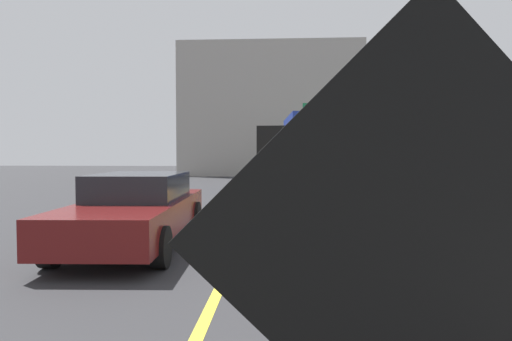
# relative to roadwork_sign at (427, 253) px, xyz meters

# --- Properties ---
(roadwork_sign) EXTENTS (1.62, 0.25, 2.33)m
(roadwork_sign) POSITION_rel_roadwork_sign_xyz_m (0.00, 0.00, 0.00)
(roadwork_sign) COLOR #593819
(roadwork_sign) RESTS_ON ground
(arrow_board_trailer) EXTENTS (1.60, 1.84, 2.70)m
(arrow_board_trailer) POSITION_rel_roadwork_sign_xyz_m (-0.50, 13.42, -0.99)
(arrow_board_trailer) COLOR orange
(arrow_board_trailer) RESTS_ON ground
(box_truck) EXTENTS (2.88, 8.02, 3.39)m
(box_truck) POSITION_rel_roadwork_sign_xyz_m (0.93, 19.27, 0.36)
(box_truck) COLOR black
(box_truck) RESTS_ON ground
(pickup_car) EXTENTS (2.11, 5.08, 1.38)m
(pickup_car) POSITION_rel_roadwork_sign_xyz_m (-3.25, 6.88, -0.77)
(pickup_car) COLOR #591414
(pickup_car) RESTS_ON ground
(highway_guide_sign) EXTENTS (2.79, 0.18, 5.00)m
(highway_guide_sign) POSITION_rel_roadwork_sign_xyz_m (2.74, 25.57, 1.95)
(highway_guide_sign) COLOR gray
(highway_guide_sign) RESTS_ON ground
(far_building_block) EXTENTS (13.95, 6.32, 10.12)m
(far_building_block) POSITION_rel_roadwork_sign_xyz_m (-1.33, 34.15, 3.59)
(far_building_block) COLOR gray
(far_building_block) RESTS_ON ground
(traffic_cone_mid_lane) EXTENTS (0.36, 0.36, 0.71)m
(traffic_cone_mid_lane) POSITION_rel_roadwork_sign_xyz_m (-0.50, 4.10, -1.12)
(traffic_cone_mid_lane) COLOR black
(traffic_cone_mid_lane) RESTS_ON ground
(traffic_cone_far_lane) EXTENTS (0.36, 0.36, 0.64)m
(traffic_cone_far_lane) POSITION_rel_roadwork_sign_xyz_m (-0.59, 7.53, -1.16)
(traffic_cone_far_lane) COLOR black
(traffic_cone_far_lane) RESTS_ON ground
(traffic_cone_curbside) EXTENTS (0.36, 0.36, 0.71)m
(traffic_cone_curbside) POSITION_rel_roadwork_sign_xyz_m (-0.55, 10.88, -1.12)
(traffic_cone_curbside) COLOR black
(traffic_cone_curbside) RESTS_ON ground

